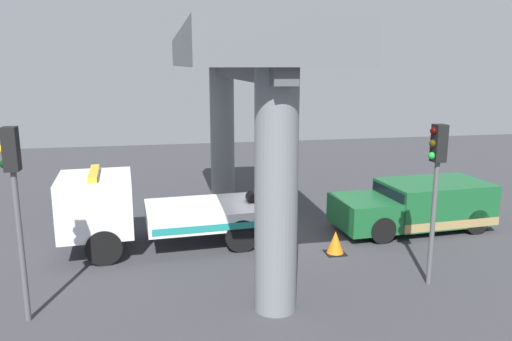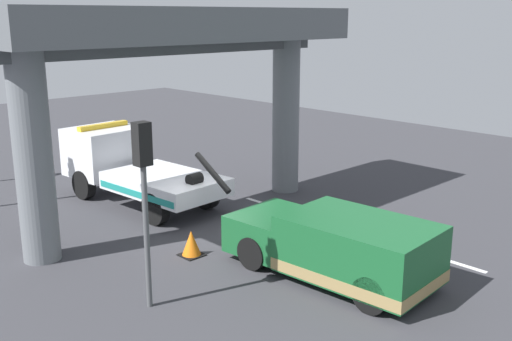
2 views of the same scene
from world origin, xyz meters
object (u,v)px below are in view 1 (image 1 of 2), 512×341
at_px(towed_van_green, 418,206).
at_px(traffic_light_far, 13,182).
at_px(tow_truck_white, 145,209).
at_px(traffic_cone_orange, 335,243).
at_px(traffic_light_near, 436,170).

bearing_deg(towed_van_green, traffic_light_far, 19.58).
xyz_separation_m(tow_truck_white, traffic_light_far, (2.48, 4.01, 1.88)).
distance_m(tow_truck_white, traffic_cone_orange, 5.73).
xyz_separation_m(towed_van_green, traffic_light_far, (11.44, 4.07, 2.30)).
bearing_deg(traffic_light_far, towed_van_green, -160.42).
height_order(tow_truck_white, traffic_light_far, traffic_light_far).
relative_size(traffic_light_far, traffic_cone_orange, 6.18).
relative_size(traffic_light_near, traffic_light_far, 0.96).
bearing_deg(traffic_light_near, tow_truck_white, -29.74).
xyz_separation_m(traffic_light_near, traffic_cone_orange, (1.59, -2.41, -2.64)).
xyz_separation_m(traffic_light_far, traffic_cone_orange, (-7.91, -2.41, -2.76)).
bearing_deg(traffic_light_far, traffic_light_near, -180.00).
bearing_deg(traffic_cone_orange, tow_truck_white, -16.42).
bearing_deg(tow_truck_white, traffic_light_far, 58.33).
xyz_separation_m(traffic_light_near, traffic_light_far, (9.50, 0.00, 0.12)).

